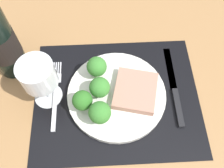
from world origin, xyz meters
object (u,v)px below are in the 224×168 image
object	(u,v)px
plate	(117,95)
steak	(135,92)
fork	(56,93)
wine_glass	(38,77)
knife	(175,91)

from	to	relation	value
plate	steak	bearing A→B (deg)	-2.85
steak	fork	size ratio (longest dim) A/B	0.56
steak	plate	bearing A→B (deg)	177.15
fork	plate	bearing A→B (deg)	-5.66
plate	wine_glass	size ratio (longest dim) A/B	1.76
plate	wine_glass	world-z (taller)	wine_glass
fork	wine_glass	distance (cm)	9.51
knife	fork	bearing A→B (deg)	178.39
steak	fork	world-z (taller)	steak
knife	wine_glass	world-z (taller)	wine_glass
plate	steak	xyz separation A→B (cm)	(4.53, -0.23, 1.83)
plate	fork	bearing A→B (deg)	174.69
plate	steak	distance (cm)	4.89
plate	wine_glass	bearing A→B (deg)	176.51
plate	fork	world-z (taller)	plate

